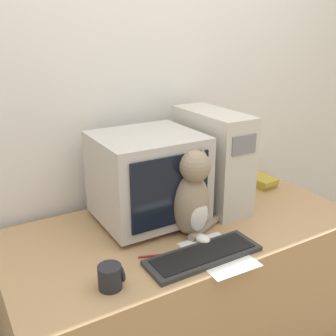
{
  "coord_description": "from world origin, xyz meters",
  "views": [
    {
      "loc": [
        -0.88,
        -0.95,
        1.63
      ],
      "look_at": [
        -0.07,
        0.42,
        1.06
      ],
      "focal_mm": 42.0,
      "sensor_mm": 36.0,
      "label": 1
    }
  ],
  "objects": [
    {
      "name": "computer_tower",
      "position": [
        0.24,
        0.52,
        1.02
      ],
      "size": [
        0.19,
        0.45,
        0.48
      ],
      "color": "beige",
      "rests_on": "desk"
    },
    {
      "name": "book_stack",
      "position": [
        0.63,
        0.56,
        0.8
      ],
      "size": [
        0.12,
        0.17,
        0.05
      ],
      "color": "gold",
      "rests_on": "desk"
    },
    {
      "name": "wall_back",
      "position": [
        0.0,
        0.84,
        1.25
      ],
      "size": [
        7.0,
        0.05,
        2.5
      ],
      "color": "silver",
      "rests_on": "ground_plane"
    },
    {
      "name": "crt_monitor",
      "position": [
        -0.12,
        0.52,
        0.99
      ],
      "size": [
        0.45,
        0.42,
        0.41
      ],
      "color": "#BCB7AD",
      "rests_on": "desk"
    },
    {
      "name": "cat",
      "position": [
        -0.02,
        0.3,
        0.95
      ],
      "size": [
        0.27,
        0.22,
        0.39
      ],
      "rotation": [
        0.0,
        0.0,
        0.02
      ],
      "color": "gray",
      "rests_on": "desk"
    },
    {
      "name": "keyboard",
      "position": [
        -0.08,
        0.12,
        0.79
      ],
      "size": [
        0.47,
        0.16,
        0.02
      ],
      "color": "#2D2D2D",
      "rests_on": "desk"
    },
    {
      "name": "pen",
      "position": [
        -0.24,
        0.22,
        0.78
      ],
      "size": [
        0.13,
        0.05,
        0.01
      ],
      "color": "maroon",
      "rests_on": "desk"
    },
    {
      "name": "mug",
      "position": [
        -0.47,
        0.13,
        0.82
      ],
      "size": [
        0.09,
        0.08,
        0.09
      ],
      "color": "#232328",
      "rests_on": "desk"
    },
    {
      "name": "desk",
      "position": [
        0.0,
        0.39,
        0.39
      ],
      "size": [
        1.6,
        0.77,
        0.78
      ],
      "color": "tan",
      "rests_on": "ground_plane"
    },
    {
      "name": "paper_sheet",
      "position": [
        -0.02,
        0.11,
        0.78
      ],
      "size": [
        0.22,
        0.3,
        0.0
      ],
      "color": "white",
      "rests_on": "desk"
    }
  ]
}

